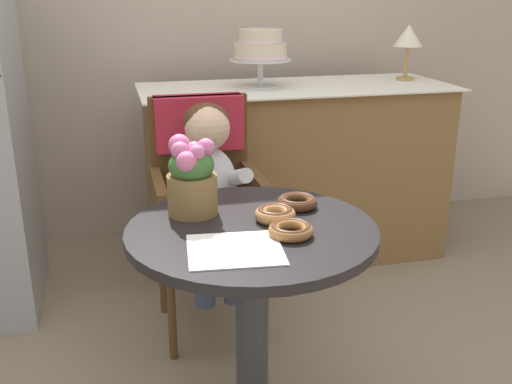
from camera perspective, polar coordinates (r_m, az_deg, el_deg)
name	(u,v)px	position (r m, az deg, el deg)	size (l,w,h in m)	color
cafe_table	(252,293)	(1.78, -0.39, -9.68)	(0.72, 0.72, 0.72)	black
wicker_chair	(204,177)	(2.40, -5.07, 1.47)	(0.42, 0.45, 0.95)	brown
seated_child	(210,179)	(2.24, -4.46, 1.24)	(0.27, 0.32, 0.73)	silver
paper_napkin	(235,250)	(1.54, -2.03, -5.56)	(0.24, 0.22, 0.00)	white
donut_front	(291,230)	(1.62, 3.37, -3.63)	(0.12, 0.12, 0.03)	#936033
donut_mid	(275,213)	(1.72, 1.86, -2.08)	(0.12, 0.12, 0.04)	#AD7542
donut_side	(297,201)	(1.83, 3.98, -0.91)	(0.13, 0.13, 0.03)	#4C2D19
flower_vase	(191,176)	(1.76, -6.24, 1.50)	(0.15, 0.15, 0.24)	brown
display_counter	(295,172)	(3.10, 3.79, 1.96)	(1.56, 0.62, 0.90)	olive
tiered_cake_stand	(260,49)	(2.92, 0.42, 13.63)	(0.30, 0.30, 0.28)	silver
table_lamp	(408,38)	(3.26, 14.45, 14.16)	(0.15, 0.15, 0.28)	#B28C47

